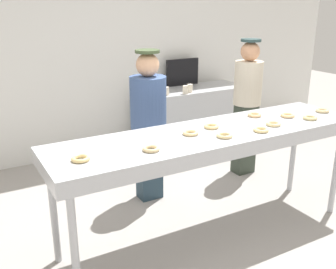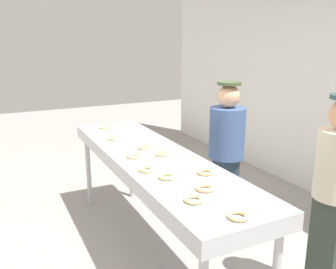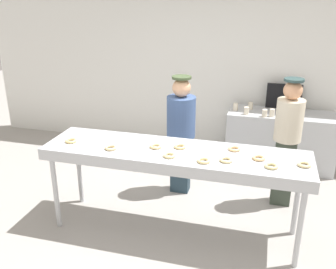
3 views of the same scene
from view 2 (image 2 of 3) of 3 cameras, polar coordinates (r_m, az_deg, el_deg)
ground_plane at (r=3.61m, az=-2.25°, el=-18.34°), size 16.00×16.00×0.00m
fryer_conveyor at (r=3.20m, az=-2.42°, el=-4.47°), size 2.80×0.71×0.99m
plain_donut_0 at (r=3.12m, az=-5.46°, el=-3.40°), size 0.18×0.18×0.03m
plain_donut_1 at (r=3.17m, az=-0.91°, el=-3.04°), size 0.18×0.18×0.03m
plain_donut_2 at (r=4.19m, az=-9.96°, el=1.19°), size 0.15×0.15×0.03m
plain_donut_3 at (r=3.71m, az=-8.71°, el=-0.55°), size 0.14×0.14×0.03m
plain_donut_4 at (r=2.46m, az=5.85°, el=-8.47°), size 0.14×0.14×0.03m
plain_donut_5 at (r=2.65m, az=-0.17°, el=-6.68°), size 0.18×0.18×0.03m
plain_donut_6 at (r=2.13m, az=11.13°, el=-12.60°), size 0.13×0.13×0.03m
plain_donut_7 at (r=2.79m, az=-3.43°, el=-5.52°), size 0.17×0.17×0.03m
plain_donut_8 at (r=3.36m, az=-3.73°, el=-2.00°), size 0.16×0.16×0.03m
plain_donut_9 at (r=2.29m, az=4.13°, el=-10.27°), size 0.18×0.18×0.03m
plain_donut_10 at (r=2.75m, az=5.95°, el=-5.96°), size 0.13×0.13×0.03m
worker_baker at (r=2.88m, az=25.15°, el=-8.28°), size 0.32×0.32×1.61m
worker_assistant at (r=3.75m, az=9.32°, el=-1.86°), size 0.37×0.37×1.57m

